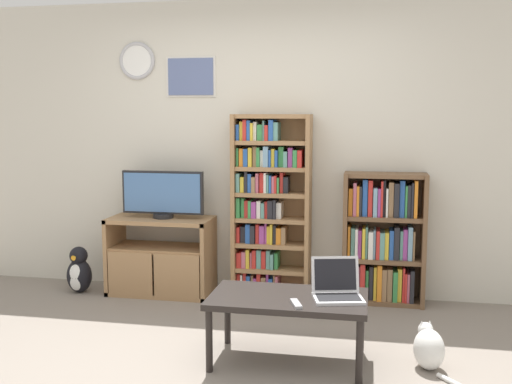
{
  "coord_description": "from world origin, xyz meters",
  "views": [
    {
      "loc": [
        0.99,
        -3.45,
        1.61
      ],
      "look_at": [
        0.13,
        0.98,
        1.02
      ],
      "focal_mm": 42.0,
      "sensor_mm": 36.0,
      "label": 1
    }
  ],
  "objects_px": {
    "bookshelf_tall": "(268,205)",
    "laptop": "(337,288)",
    "tv_stand": "(161,256)",
    "television": "(163,194)",
    "remote_near_laptop": "(296,304)",
    "cat": "(429,348)",
    "penguin_figurine": "(79,272)",
    "coffee_table": "(288,303)",
    "bookshelf_short": "(382,240)"
  },
  "relations": [
    {
      "from": "bookshelf_tall",
      "to": "laptop",
      "type": "distance_m",
      "value": 1.57
    },
    {
      "from": "coffee_table",
      "to": "cat",
      "type": "distance_m",
      "value": 0.93
    },
    {
      "from": "television",
      "to": "bookshelf_tall",
      "type": "bearing_deg",
      "value": 7.12
    },
    {
      "from": "television",
      "to": "cat",
      "type": "xyz_separation_m",
      "value": [
        2.19,
        -1.21,
        -0.77
      ]
    },
    {
      "from": "tv_stand",
      "to": "laptop",
      "type": "xyz_separation_m",
      "value": [
        1.64,
        -1.25,
        0.16
      ]
    },
    {
      "from": "cat",
      "to": "tv_stand",
      "type": "bearing_deg",
      "value": 133.81
    },
    {
      "from": "bookshelf_short",
      "to": "remote_near_laptop",
      "type": "bearing_deg",
      "value": -108.91
    },
    {
      "from": "tv_stand",
      "to": "remote_near_laptop",
      "type": "xyz_separation_m",
      "value": [
        1.4,
        -1.45,
        0.11
      ]
    },
    {
      "from": "laptop",
      "to": "penguin_figurine",
      "type": "relative_size",
      "value": 0.86
    },
    {
      "from": "tv_stand",
      "to": "cat",
      "type": "height_order",
      "value": "tv_stand"
    },
    {
      "from": "cat",
      "to": "laptop",
      "type": "bearing_deg",
      "value": 167.07
    },
    {
      "from": "bookshelf_tall",
      "to": "cat",
      "type": "height_order",
      "value": "bookshelf_tall"
    },
    {
      "from": "bookshelf_short",
      "to": "laptop",
      "type": "bearing_deg",
      "value": -102.46
    },
    {
      "from": "laptop",
      "to": "remote_near_laptop",
      "type": "height_order",
      "value": "laptop"
    },
    {
      "from": "bookshelf_short",
      "to": "cat",
      "type": "xyz_separation_m",
      "value": [
        0.28,
        -1.32,
        -0.41
      ]
    },
    {
      "from": "television",
      "to": "cat",
      "type": "height_order",
      "value": "television"
    },
    {
      "from": "tv_stand",
      "to": "television",
      "type": "bearing_deg",
      "value": 29.55
    },
    {
      "from": "penguin_figurine",
      "to": "remote_near_laptop",
      "type": "bearing_deg",
      "value": -31.9
    },
    {
      "from": "laptop",
      "to": "cat",
      "type": "relative_size",
      "value": 0.8
    },
    {
      "from": "television",
      "to": "penguin_figurine",
      "type": "bearing_deg",
      "value": -170.44
    },
    {
      "from": "tv_stand",
      "to": "penguin_figurine",
      "type": "height_order",
      "value": "tv_stand"
    },
    {
      "from": "bookshelf_short",
      "to": "coffee_table",
      "type": "height_order",
      "value": "bookshelf_short"
    },
    {
      "from": "remote_near_laptop",
      "to": "tv_stand",
      "type": "bearing_deg",
      "value": -65.54
    },
    {
      "from": "tv_stand",
      "to": "bookshelf_short",
      "type": "distance_m",
      "value": 1.96
    },
    {
      "from": "bookshelf_tall",
      "to": "remote_near_laptop",
      "type": "relative_size",
      "value": 9.69
    },
    {
      "from": "laptop",
      "to": "penguin_figurine",
      "type": "height_order",
      "value": "laptop"
    },
    {
      "from": "coffee_table",
      "to": "television",
      "type": "bearing_deg",
      "value": 135.45
    },
    {
      "from": "laptop",
      "to": "penguin_figurine",
      "type": "xyz_separation_m",
      "value": [
        -2.38,
        1.13,
        -0.32
      ]
    },
    {
      "from": "coffee_table",
      "to": "remote_near_laptop",
      "type": "height_order",
      "value": "remote_near_laptop"
    },
    {
      "from": "tv_stand",
      "to": "coffee_table",
      "type": "relative_size",
      "value": 0.91
    },
    {
      "from": "remote_near_laptop",
      "to": "bookshelf_short",
      "type": "bearing_deg",
      "value": -128.55
    },
    {
      "from": "tv_stand",
      "to": "television",
      "type": "distance_m",
      "value": 0.56
    },
    {
      "from": "bookshelf_short",
      "to": "penguin_figurine",
      "type": "bearing_deg",
      "value": -174.94
    },
    {
      "from": "bookshelf_short",
      "to": "coffee_table",
      "type": "relative_size",
      "value": 1.1
    },
    {
      "from": "bookshelf_short",
      "to": "penguin_figurine",
      "type": "height_order",
      "value": "bookshelf_short"
    },
    {
      "from": "laptop",
      "to": "penguin_figurine",
      "type": "bearing_deg",
      "value": 140.84
    },
    {
      "from": "remote_near_laptop",
      "to": "penguin_figurine",
      "type": "distance_m",
      "value": 2.54
    },
    {
      "from": "coffee_table",
      "to": "bookshelf_tall",
      "type": "bearing_deg",
      "value": 105.25
    },
    {
      "from": "cat",
      "to": "penguin_figurine",
      "type": "distance_m",
      "value": 3.15
    },
    {
      "from": "tv_stand",
      "to": "penguin_figurine",
      "type": "xyz_separation_m",
      "value": [
        -0.74,
        -0.11,
        -0.15
      ]
    },
    {
      "from": "bookshelf_tall",
      "to": "laptop",
      "type": "xyz_separation_m",
      "value": [
        0.69,
        -1.38,
        -0.31
      ]
    },
    {
      "from": "bookshelf_short",
      "to": "coffee_table",
      "type": "distance_m",
      "value": 1.53
    },
    {
      "from": "bookshelf_short",
      "to": "laptop",
      "type": "height_order",
      "value": "bookshelf_short"
    },
    {
      "from": "penguin_figurine",
      "to": "cat",
      "type": "bearing_deg",
      "value": -20.1
    },
    {
      "from": "bookshelf_short",
      "to": "penguin_figurine",
      "type": "distance_m",
      "value": 2.71
    },
    {
      "from": "bookshelf_tall",
      "to": "laptop",
      "type": "height_order",
      "value": "bookshelf_tall"
    },
    {
      "from": "television",
      "to": "laptop",
      "type": "xyz_separation_m",
      "value": [
        1.61,
        -1.26,
        -0.39
      ]
    },
    {
      "from": "bookshelf_tall",
      "to": "penguin_figurine",
      "type": "relative_size",
      "value": 3.82
    },
    {
      "from": "laptop",
      "to": "cat",
      "type": "xyz_separation_m",
      "value": [
        0.58,
        0.05,
        -0.37
      ]
    },
    {
      "from": "tv_stand",
      "to": "cat",
      "type": "relative_size",
      "value": 2.04
    }
  ]
}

